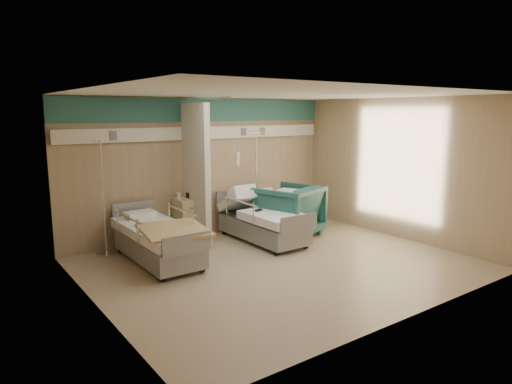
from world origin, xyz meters
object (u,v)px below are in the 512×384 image
at_px(bed_left, 158,244).
at_px(visitor_armchair, 289,211).
at_px(bedside_cabinet, 189,219).
at_px(iv_stand_right, 256,209).
at_px(bed_right, 263,225).
at_px(iv_stand_left, 105,231).

distance_m(bed_left, visitor_armchair, 2.86).
xyz_separation_m(bedside_cabinet, visitor_armchair, (1.80, -0.91, 0.10)).
bearing_deg(bed_left, iv_stand_right, 18.87).
distance_m(bed_left, iv_stand_right, 2.86).
height_order(bedside_cabinet, visitor_armchair, visitor_armchair).
distance_m(bed_right, visitor_armchair, 0.68).
bearing_deg(visitor_armchair, bedside_cabinet, -43.44).
xyz_separation_m(bed_left, visitor_armchair, (2.85, -0.01, 0.21)).
distance_m(visitor_armchair, iv_stand_right, 0.95).
relative_size(bed_left, iv_stand_right, 1.03).
height_order(iv_stand_right, iv_stand_left, iv_stand_right).
xyz_separation_m(bed_left, iv_stand_left, (-0.59, 0.94, 0.11)).
xyz_separation_m(bed_left, bedside_cabinet, (1.05, 0.90, 0.11)).
bearing_deg(bedside_cabinet, iv_stand_left, 178.43).
relative_size(bedside_cabinet, visitor_armchair, 0.73).
xyz_separation_m(bed_right, visitor_armchair, (0.65, -0.01, 0.21)).
bearing_deg(visitor_armchair, bed_left, -16.82).
distance_m(visitor_armchair, iv_stand_left, 3.57).
height_order(visitor_armchair, iv_stand_left, iv_stand_left).
height_order(bedside_cabinet, iv_stand_left, iv_stand_left).
height_order(visitor_armchair, iv_stand_right, iv_stand_right).
height_order(bed_left, visitor_armchair, visitor_armchair).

